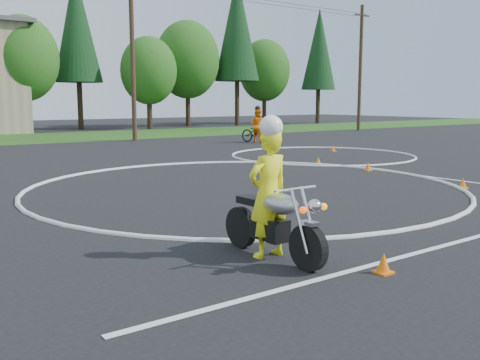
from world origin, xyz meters
TOP-DOWN VIEW (x-y plane):
  - ground at (0.00, 0.00)m, footprint 120.00×120.00m
  - grass_strip at (0.00, 27.00)m, footprint 120.00×10.00m
  - course_markings at (2.17, 4.35)m, footprint 19.05×19.05m
  - primary_motorcycle at (-3.77, -2.86)m, footprint 0.80×2.28m
  - rider_primary_grp at (-3.77, -2.72)m, footprint 0.74×0.50m
  - rider_second_grp at (10.27, 15.63)m, footprint 1.41×2.35m
  - traffic_cones at (4.66, 3.16)m, footprint 23.17×13.69m
  - treeline at (14.78, 34.61)m, footprint 38.20×8.10m
  - utility_poles at (5.00, 21.00)m, footprint 41.60×1.12m

SIDE VIEW (x-z plane):
  - ground at x=0.00m, z-range 0.00..0.00m
  - course_markings at x=2.17m, z-range -0.05..0.07m
  - grass_strip at x=0.00m, z-range 0.00..0.02m
  - traffic_cones at x=4.66m, z-range -0.01..0.29m
  - primary_motorcycle at x=-3.77m, z-range -0.02..1.18m
  - rider_second_grp at x=10.27m, z-range -0.32..1.82m
  - rider_primary_grp at x=-3.77m, z-range -0.04..2.18m
  - utility_poles at x=5.00m, z-range 0.20..10.20m
  - treeline at x=14.78m, z-range -0.64..13.88m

